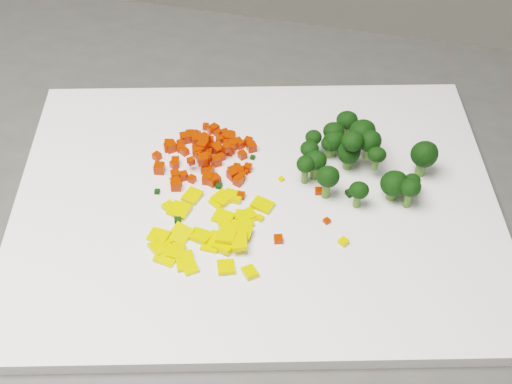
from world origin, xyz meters
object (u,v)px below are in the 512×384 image
(carrot_pile, at_px, (204,149))
(broccoli_pile, at_px, (366,150))
(cutting_board, at_px, (256,203))
(pepper_pile, at_px, (217,233))

(carrot_pile, height_order, broccoli_pile, broccoli_pile)
(carrot_pile, distance_m, broccoli_pile, 0.18)
(cutting_board, bearing_deg, carrot_pile, 151.94)
(pepper_pile, height_order, broccoli_pile, broccoli_pile)
(carrot_pile, height_order, pepper_pile, carrot_pile)
(carrot_pile, distance_m, pepper_pile, 0.12)
(cutting_board, relative_size, pepper_pile, 3.88)
(cutting_board, distance_m, carrot_pile, 0.09)
(cutting_board, distance_m, pepper_pile, 0.07)
(cutting_board, height_order, broccoli_pile, broccoli_pile)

